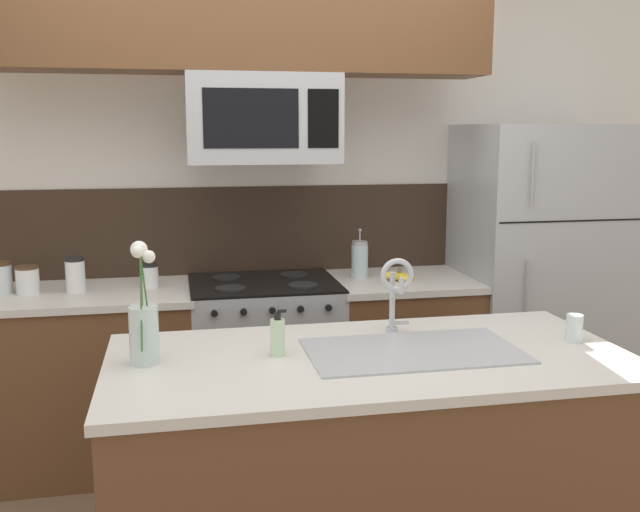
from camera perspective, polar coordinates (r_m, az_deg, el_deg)
The scene contains 20 objects.
rear_partition at distance 4.06m, azimuth -1.04°, elevation 4.44°, with size 5.20×0.10×2.60m, color silver.
splash_band at distance 3.98m, azimuth -5.14°, elevation 2.11°, with size 3.49×0.01×0.48m, color #332319.
back_counter_left at distance 3.82m, azimuth -17.80°, elevation -9.37°, with size 1.03×0.65×0.91m.
back_counter_right at distance 3.98m, azimuth 6.45°, elevation -8.18°, with size 0.77×0.65×0.91m.
stove_range at distance 3.82m, azimuth -4.43°, elevation -8.83°, with size 0.76×0.64×0.93m.
microwave at distance 3.60m, azimuth -4.66°, elevation 10.86°, with size 0.74×0.40×0.43m.
upper_cabinet_band at distance 3.60m, azimuth -6.91°, elevation 19.07°, with size 2.50×0.34×0.60m, color brown.
refrigerator at distance 4.20m, azimuth 16.99°, elevation -1.83°, with size 0.87×0.74×1.73m.
storage_jar_tall at distance 3.79m, azimuth -24.18°, elevation -1.61°, with size 0.11×0.11×0.16m.
storage_jar_medium at distance 3.74m, azimuth -22.35°, elevation -1.78°, with size 0.11×0.11×0.14m.
storage_jar_short at distance 3.69m, azimuth -18.99°, elevation -1.44°, with size 0.09×0.09×0.17m.
storage_jar_squat at distance 3.69m, azimuth -13.45°, elevation -1.56°, with size 0.08×0.08×0.12m.
banana_bunch at distance 3.79m, azimuth 6.39°, elevation -1.64°, with size 0.19×0.16×0.08m.
french_press at distance 3.84m, azimuth 3.19°, elevation -0.28°, with size 0.09×0.09×0.27m.
island_counter at distance 2.73m, azimuth 3.93°, elevation -16.99°, with size 1.84×0.89×0.91m.
kitchen_sink at distance 2.62m, azimuth 7.43°, elevation -9.04°, with size 0.76×0.44×0.16m.
sink_faucet at distance 2.75m, azimuth 6.10°, elevation -2.34°, with size 0.14×0.14×0.31m.
dish_soap_bottle at distance 2.52m, azimuth -3.40°, elevation -6.45°, with size 0.06×0.05×0.16m.
spare_glass at distance 2.85m, azimuth 19.67°, elevation -5.45°, with size 0.06×0.06×0.10m.
flower_vase at distance 2.49m, azimuth -13.91°, elevation -5.64°, with size 0.10×0.14×0.42m.
Camera 1 is at (-0.43, -2.69, 1.69)m, focal length 40.00 mm.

